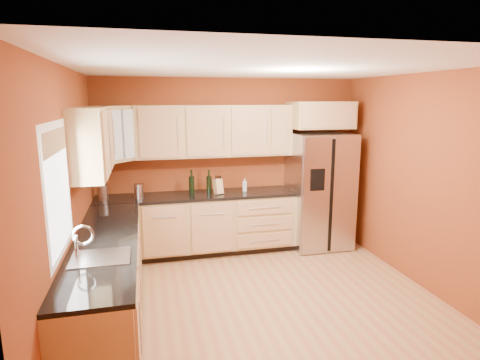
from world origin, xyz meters
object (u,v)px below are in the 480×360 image
(wine_bottle_a, at_px, (209,181))
(knife_block, at_px, (218,186))
(refrigerator, at_px, (319,190))
(soap_dispenser, at_px, (245,185))
(canister_left, at_px, (103,193))

(wine_bottle_a, relative_size, knife_block, 1.55)
(refrigerator, height_order, soap_dispenser, refrigerator)
(wine_bottle_a, distance_m, knife_block, 0.16)
(canister_left, bearing_deg, soap_dispenser, 1.94)
(wine_bottle_a, relative_size, soap_dispenser, 1.80)
(knife_block, distance_m, soap_dispenser, 0.43)
(refrigerator, distance_m, knife_block, 1.60)
(refrigerator, bearing_deg, soap_dispenser, 175.26)
(soap_dispenser, bearing_deg, wine_bottle_a, 177.65)
(wine_bottle_a, xyz_separation_m, knife_block, (0.12, -0.09, -0.06))
(canister_left, height_order, knife_block, knife_block)
(refrigerator, distance_m, soap_dispenser, 1.18)
(wine_bottle_a, xyz_separation_m, soap_dispenser, (0.54, -0.02, -0.08))
(wine_bottle_a, height_order, soap_dispenser, wine_bottle_a)
(canister_left, distance_m, knife_block, 1.60)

